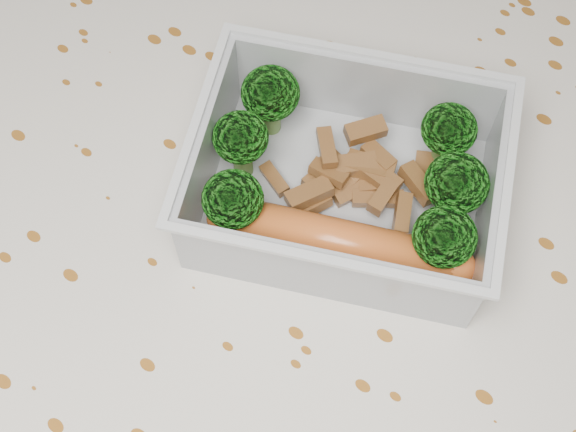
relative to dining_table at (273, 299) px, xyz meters
The scene contains 6 objects.
dining_table is the anchor object (origin of this frame).
tablecloth 0.05m from the dining_table, ahead, with size 1.46×0.96×0.19m.
lunch_container 0.12m from the dining_table, 68.48° to the left, with size 0.20×0.18×0.06m.
broccoli_florets 0.14m from the dining_table, 69.67° to the left, with size 0.16×0.13×0.05m.
meat_pile 0.12m from the dining_table, 70.71° to the left, with size 0.09×0.08×0.03m.
sausage 0.12m from the dining_table, 23.02° to the left, with size 0.13×0.07×0.02m.
Camera 1 is at (0.12, -0.14, 1.16)m, focal length 50.00 mm.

